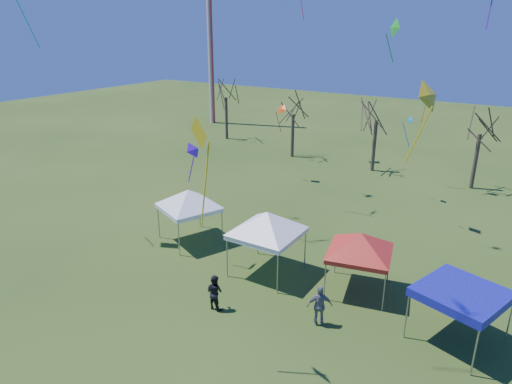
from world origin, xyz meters
TOP-DOWN VIEW (x-y plane):
  - ground at (0.00, 0.00)m, footprint 140.00×140.00m
  - radio_mast at (-28.00, 34.00)m, footprint 0.70×0.70m
  - tree_0 at (-20.85, 27.38)m, footprint 3.83×3.83m
  - tree_1 at (-10.77, 24.65)m, footprint 3.42×3.42m
  - tree_2 at (-2.37, 24.38)m, footprint 3.71×3.71m
  - tree_3 at (6.03, 24.04)m, footprint 3.59×3.59m
  - tent_white_west at (-6.97, 4.41)m, footprint 4.00×4.00m
  - tent_white_mid at (-1.03, 3.62)m, footprint 4.55×4.55m
  - tent_red at (3.69, 4.47)m, footprint 4.02×4.02m
  - tent_blue at (8.52, 2.98)m, footprint 3.91×3.91m
  - person_dark at (-1.34, -0.51)m, footprint 0.86×0.69m
  - person_grey at (3.27, 0.98)m, footprint 1.18×0.98m
  - kite_22 at (1.85, 18.77)m, footprint 0.85×0.87m
  - kite_11 at (1.62, 13.49)m, footprint 1.02×1.01m
  - kite_5 at (0.36, -3.13)m, footprint 1.20×0.73m
  - kite_19 at (2.15, 22.57)m, footprint 0.77×0.68m
  - kite_27 at (7.15, -1.24)m, footprint 0.80×1.09m
  - kite_13 at (-8.26, 17.83)m, footprint 1.07×0.82m
  - kite_1 at (-5.03, 2.76)m, footprint 0.64×0.95m

SIDE VIEW (x-z plane):
  - ground at x=0.00m, z-range 0.00..0.00m
  - person_dark at x=-1.34m, z-range 0.00..1.71m
  - person_grey at x=3.27m, z-range 0.00..1.89m
  - tent_blue at x=8.52m, z-range 1.02..3.46m
  - tent_red at x=3.69m, z-range 1.12..4.75m
  - tent_white_west at x=-6.97m, z-range 1.17..4.97m
  - tent_white_mid at x=-1.03m, z-range 1.23..5.25m
  - tree_1 at x=-10.77m, z-range 2.02..9.56m
  - kite_22 at x=1.85m, z-range 4.63..7.12m
  - kite_13 at x=-8.26m, z-range 4.74..7.17m
  - tree_3 at x=6.03m, z-range 2.12..10.03m
  - tree_2 at x=-2.37m, z-range 2.20..10.38m
  - kite_1 at x=-5.03m, z-range 5.27..7.39m
  - tree_0 at x=-20.85m, z-range 2.27..10.70m
  - kite_19 at x=2.15m, z-range 5.72..7.86m
  - kite_5 at x=0.36m, z-range 7.01..10.95m
  - kite_27 at x=7.15m, z-range 9.31..11.74m
  - kite_11 at x=1.62m, z-range 10.99..13.57m
  - radio_mast at x=-28.00m, z-range 0.00..25.00m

